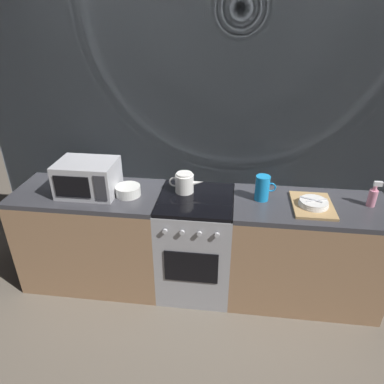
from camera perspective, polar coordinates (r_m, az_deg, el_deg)
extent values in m
plane|color=#6B6054|center=(3.29, 0.56, -14.84)|extent=(8.00, 8.00, 0.00)
cube|color=gray|center=(2.93, 1.41, 7.26)|extent=(3.60, 0.05, 2.40)
cube|color=#A8B2BC|center=(2.91, 1.36, 7.10)|extent=(3.58, 0.01, 2.39)
cube|color=#997251|center=(3.22, -15.66, -7.30)|extent=(1.20, 0.60, 0.86)
cube|color=#38383D|center=(2.99, -16.74, -0.22)|extent=(1.20, 0.60, 0.04)
cube|color=#9E9EA3|center=(3.01, 0.59, -8.74)|extent=(0.60, 0.60, 0.87)
cube|color=black|center=(2.77, 0.64, -1.23)|extent=(0.59, 0.59, 0.03)
cube|color=black|center=(2.76, -0.15, -12.23)|extent=(0.42, 0.01, 0.28)
cylinder|color=#B7B7BC|center=(2.58, -4.46, -6.42)|extent=(0.04, 0.02, 0.04)
cylinder|color=#B7B7BC|center=(2.56, -1.63, -6.63)|extent=(0.04, 0.02, 0.04)
cylinder|color=#B7B7BC|center=(2.55, 1.23, -6.84)|extent=(0.04, 0.02, 0.04)
cylinder|color=#B7B7BC|center=(2.54, 4.12, -7.02)|extent=(0.04, 0.02, 0.04)
cube|color=#997251|center=(3.07, 17.79, -9.65)|extent=(1.20, 0.60, 0.86)
cube|color=#38383D|center=(2.83, 19.10, -2.35)|extent=(1.20, 0.60, 0.04)
cube|color=#B2B2B7|center=(2.90, -16.66, 2.29)|extent=(0.46, 0.34, 0.27)
cube|color=black|center=(2.78, -19.03, 0.79)|extent=(0.28, 0.01, 0.17)
cube|color=#333338|center=(2.69, -14.79, 0.55)|extent=(0.09, 0.01, 0.21)
cylinder|color=white|center=(2.82, -1.24, 1.41)|extent=(0.15, 0.15, 0.15)
cylinder|color=white|center=(2.78, -1.26, 2.95)|extent=(0.13, 0.13, 0.02)
cone|color=white|center=(2.80, 0.98, 1.56)|extent=(0.10, 0.04, 0.05)
torus|color=white|center=(2.83, -2.95, 1.64)|extent=(0.08, 0.01, 0.08)
cylinder|color=silver|center=(2.83, -10.41, 0.23)|extent=(0.20, 0.20, 0.08)
cylinder|color=#198CD8|center=(2.74, 11.40, 0.65)|extent=(0.11, 0.11, 0.20)
torus|color=#198CD8|center=(2.75, 12.81, 0.76)|extent=(0.08, 0.01, 0.08)
cube|color=tan|center=(2.79, 19.08, -2.06)|extent=(0.30, 0.40, 0.02)
cylinder|color=white|center=(2.76, 19.20, -1.96)|extent=(0.22, 0.22, 0.01)
cylinder|color=white|center=(2.76, 19.25, -1.70)|extent=(0.21, 0.21, 0.01)
cylinder|color=white|center=(2.75, 19.29, -1.45)|extent=(0.21, 0.21, 0.01)
cylinder|color=silver|center=(2.75, 19.73, -1.27)|extent=(0.16, 0.07, 0.01)
cube|color=silver|center=(2.75, 18.89, -1.13)|extent=(0.16, 0.09, 0.00)
cylinder|color=pink|center=(2.95, 27.37, -0.88)|extent=(0.06, 0.06, 0.13)
cylinder|color=pink|center=(2.92, 27.73, 0.59)|extent=(0.03, 0.03, 0.04)
cube|color=white|center=(2.91, 28.15, 1.18)|extent=(0.06, 0.02, 0.04)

